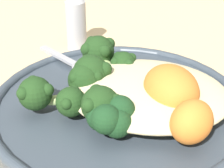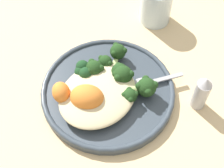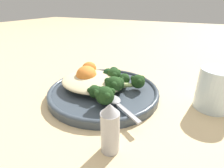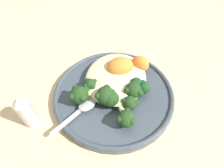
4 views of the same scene
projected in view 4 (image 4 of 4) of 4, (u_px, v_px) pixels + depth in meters
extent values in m
plane|color=#D6B784|center=(114.00, 92.00, 0.44)|extent=(4.00, 4.00, 0.00)
cylinder|color=#38424C|center=(115.00, 94.00, 0.42)|extent=(0.29, 0.29, 0.02)
torus|color=#38424C|center=(115.00, 92.00, 0.42)|extent=(0.29, 0.29, 0.01)
ellipsoid|color=beige|center=(116.00, 77.00, 0.43)|extent=(0.17, 0.15, 0.03)
ellipsoid|color=#ADC675|center=(108.00, 85.00, 0.41)|extent=(0.04, 0.08, 0.02)
sphere|color=#1E3D19|center=(91.00, 85.00, 0.41)|extent=(0.03, 0.03, 0.03)
sphere|color=#1E3D19|center=(93.00, 87.00, 0.39)|extent=(0.01, 0.01, 0.01)
sphere|color=#1E3D19|center=(95.00, 81.00, 0.41)|extent=(0.01, 0.01, 0.01)
sphere|color=#1E3D19|center=(88.00, 80.00, 0.41)|extent=(0.01, 0.01, 0.01)
sphere|color=#1E3D19|center=(86.00, 86.00, 0.40)|extent=(0.01, 0.01, 0.01)
ellipsoid|color=#ADC675|center=(99.00, 90.00, 0.40)|extent=(0.07, 0.09, 0.02)
sphere|color=#1E3D19|center=(79.00, 95.00, 0.38)|extent=(0.04, 0.04, 0.04)
sphere|color=#1E3D19|center=(83.00, 98.00, 0.37)|extent=(0.02, 0.02, 0.02)
sphere|color=#1E3D19|center=(85.00, 90.00, 0.38)|extent=(0.02, 0.02, 0.02)
sphere|color=#1E3D19|center=(76.00, 88.00, 0.38)|extent=(0.02, 0.02, 0.02)
sphere|color=#1E3D19|center=(72.00, 96.00, 0.37)|extent=(0.02, 0.02, 0.02)
ellipsoid|color=#ADC675|center=(111.00, 89.00, 0.41)|extent=(0.07, 0.03, 0.01)
sphere|color=#1E3D19|center=(106.00, 96.00, 0.38)|extent=(0.04, 0.04, 0.04)
sphere|color=#1E3D19|center=(111.00, 98.00, 0.37)|extent=(0.02, 0.02, 0.02)
sphere|color=#1E3D19|center=(107.00, 88.00, 0.38)|extent=(0.02, 0.02, 0.02)
sphere|color=#1E3D19|center=(98.00, 96.00, 0.37)|extent=(0.02, 0.02, 0.02)
ellipsoid|color=#ADC675|center=(112.00, 90.00, 0.41)|extent=(0.07, 0.02, 0.02)
sphere|color=#1E3D19|center=(109.00, 99.00, 0.38)|extent=(0.04, 0.04, 0.04)
sphere|color=#1E3D19|center=(114.00, 100.00, 0.37)|extent=(0.01, 0.01, 0.01)
sphere|color=#1E3D19|center=(110.00, 92.00, 0.38)|extent=(0.01, 0.01, 0.01)
sphere|color=#1E3D19|center=(103.00, 99.00, 0.37)|extent=(0.01, 0.01, 0.01)
ellipsoid|color=#ADC675|center=(119.00, 100.00, 0.39)|extent=(0.10, 0.06, 0.01)
sphere|color=#1E3D19|center=(126.00, 119.00, 0.35)|extent=(0.04, 0.04, 0.04)
sphere|color=#1E3D19|center=(132.00, 121.00, 0.34)|extent=(0.01, 0.01, 0.01)
sphere|color=#1E3D19|center=(127.00, 111.00, 0.35)|extent=(0.01, 0.01, 0.01)
sphere|color=#1E3D19|center=(120.00, 119.00, 0.34)|extent=(0.01, 0.01, 0.01)
ellipsoid|color=#ADC675|center=(118.00, 89.00, 0.40)|extent=(0.09, 0.08, 0.02)
sphere|color=#1E3D19|center=(130.00, 103.00, 0.37)|extent=(0.03, 0.03, 0.03)
sphere|color=#1E3D19|center=(136.00, 102.00, 0.37)|extent=(0.01, 0.01, 0.01)
sphere|color=#1E3D19|center=(124.00, 101.00, 0.37)|extent=(0.01, 0.01, 0.01)
ellipsoid|color=#ADC675|center=(121.00, 88.00, 0.41)|extent=(0.04, 0.06, 0.01)
sphere|color=#1E3D19|center=(133.00, 91.00, 0.39)|extent=(0.04, 0.04, 0.04)
sphere|color=#1E3D19|center=(139.00, 92.00, 0.38)|extent=(0.01, 0.01, 0.01)
sphere|color=#1E3D19|center=(134.00, 84.00, 0.39)|extent=(0.01, 0.01, 0.01)
sphere|color=#1E3D19|center=(127.00, 90.00, 0.38)|extent=(0.01, 0.01, 0.01)
ellipsoid|color=orange|center=(120.00, 67.00, 0.43)|extent=(0.08, 0.09, 0.05)
ellipsoid|color=orange|center=(141.00, 64.00, 0.44)|extent=(0.05, 0.06, 0.04)
ellipsoid|color=orange|center=(121.00, 67.00, 0.44)|extent=(0.06, 0.06, 0.04)
sphere|color=#193D1E|center=(138.00, 91.00, 0.39)|extent=(0.03, 0.03, 0.03)
sphere|color=#193D1E|center=(144.00, 88.00, 0.39)|extent=(0.03, 0.03, 0.03)
sphere|color=#193D1E|center=(142.00, 85.00, 0.41)|extent=(0.03, 0.03, 0.03)
sphere|color=#193D1E|center=(136.00, 82.00, 0.40)|extent=(0.03, 0.03, 0.03)
sphere|color=#193D1E|center=(134.00, 88.00, 0.40)|extent=(0.03, 0.03, 0.03)
cube|color=#A3A3A8|center=(66.00, 122.00, 0.36)|extent=(0.07, 0.05, 0.00)
ellipsoid|color=#A3A3A8|center=(87.00, 104.00, 0.38)|extent=(0.05, 0.05, 0.01)
cylinder|color=#B2B2B7|center=(27.00, 113.00, 0.36)|extent=(0.03, 0.03, 0.07)
cone|color=#B2B2B7|center=(18.00, 101.00, 0.32)|extent=(0.03, 0.03, 0.02)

